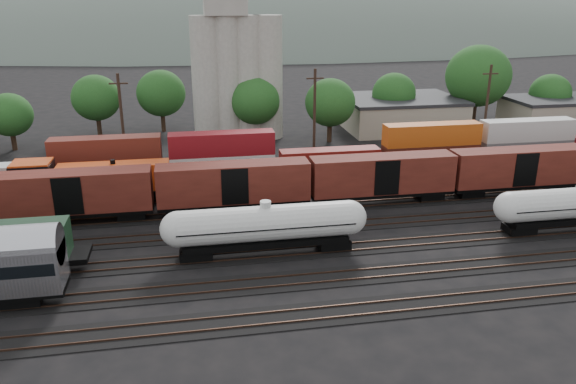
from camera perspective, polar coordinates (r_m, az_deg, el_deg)
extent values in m
plane|color=black|center=(52.23, -4.93, -4.15)|extent=(600.00, 600.00, 0.00)
cube|color=black|center=(39.00, -2.72, -12.85)|extent=(180.00, 3.20, 0.08)
cube|color=#382319|center=(38.36, -2.58, -13.32)|extent=(180.00, 0.08, 0.16)
cube|color=#382319|center=(39.56, -2.87, -12.21)|extent=(180.00, 0.08, 0.16)
cube|color=black|center=(43.28, -3.62, -9.35)|extent=(180.00, 3.20, 0.08)
cube|color=#382319|center=(42.61, -3.51, -9.71)|extent=(180.00, 0.08, 0.16)
cube|color=#382319|center=(43.86, -3.74, -8.81)|extent=(180.00, 0.08, 0.16)
cube|color=black|center=(47.69, -4.34, -6.48)|extent=(180.00, 3.20, 0.08)
cube|color=#382319|center=(47.02, -4.25, -6.77)|extent=(180.00, 0.08, 0.16)
cube|color=#382319|center=(48.30, -4.44, -6.03)|extent=(180.00, 0.08, 0.16)
cube|color=black|center=(52.22, -4.93, -4.11)|extent=(180.00, 3.20, 0.08)
cube|color=#382319|center=(51.53, -4.86, -4.34)|extent=(180.00, 0.08, 0.16)
cube|color=#382319|center=(52.84, -5.01, -3.72)|extent=(180.00, 0.08, 0.16)
cube|color=black|center=(56.82, -5.42, -2.11)|extent=(180.00, 3.20, 0.08)
cube|color=#382319|center=(56.13, -5.36, -2.30)|extent=(180.00, 0.08, 0.16)
cube|color=#382319|center=(57.46, -5.49, -1.78)|extent=(180.00, 0.08, 0.16)
cube|color=black|center=(61.48, -5.84, -0.42)|extent=(180.00, 3.20, 0.08)
cube|color=#382319|center=(60.78, -5.79, -0.58)|extent=(180.00, 0.08, 0.16)
cube|color=#382319|center=(62.13, -5.90, -0.13)|extent=(180.00, 0.08, 0.16)
cube|color=black|center=(66.20, -6.20, 1.03)|extent=(180.00, 3.20, 0.08)
cube|color=#382319|center=(65.49, -6.15, 0.91)|extent=(180.00, 0.08, 0.16)
cube|color=#382319|center=(66.85, -6.25, 1.29)|extent=(180.00, 0.08, 0.16)
cube|color=black|center=(48.63, -23.04, -6.76)|extent=(2.65, 2.04, 0.71)
cylinder|color=silver|center=(46.70, -2.27, -3.17)|extent=(14.36, 2.96, 2.96)
sphere|color=silver|center=(46.35, -11.11, -3.72)|extent=(2.96, 2.96, 2.96)
sphere|color=silver|center=(48.13, 6.23, -2.57)|extent=(2.96, 2.96, 2.96)
cylinder|color=silver|center=(46.08, -2.30, -1.24)|extent=(0.92, 0.92, 0.51)
cube|color=black|center=(46.70, -2.27, -3.17)|extent=(14.69, 3.10, 0.08)
cube|color=black|center=(47.35, -2.24, -4.99)|extent=(13.87, 2.24, 0.51)
cube|color=black|center=(47.25, -9.34, -6.13)|extent=(2.65, 2.04, 0.71)
cube|color=black|center=(48.68, 4.66, -5.12)|extent=(2.65, 2.04, 0.71)
sphere|color=silver|center=(54.17, 21.60, -1.46)|extent=(2.83, 2.83, 2.83)
cube|color=black|center=(58.52, 27.16, -2.39)|extent=(13.26, 2.15, 0.49)
cube|color=black|center=(55.57, 22.43, -3.43)|extent=(2.54, 1.95, 0.68)
cube|color=black|center=(44.50, -25.34, -9.58)|extent=(2.75, 2.11, 0.74)
cube|color=black|center=(61.76, -19.15, -0.06)|extent=(18.76, 3.02, 0.42)
cube|color=black|center=(61.91, -19.11, -0.47)|extent=(5.21, 2.29, 0.83)
cube|color=#C03D10|center=(60.93, -17.24, 1.50)|extent=(11.26, 2.50, 2.81)
cube|color=#C03D10|center=(62.36, -24.45, 1.30)|extent=(3.75, 3.02, 3.44)
cube|color=black|center=(62.06, -24.59, 2.26)|extent=(3.86, 3.13, 0.94)
cube|color=#C03D10|center=(63.30, -26.65, 0.47)|extent=(1.67, 2.50, 1.88)
cylinder|color=black|center=(60.49, -17.38, 2.90)|extent=(0.52, 0.52, 0.52)
cube|color=black|center=(63.24, -24.45, -0.96)|extent=(2.71, 2.08, 0.73)
cube|color=black|center=(61.28, -13.55, -0.32)|extent=(2.71, 2.08, 0.73)
cube|color=black|center=(57.39, -20.98, -1.92)|extent=(15.00, 2.60, 0.40)
cube|color=#511B13|center=(56.70, -21.23, 0.06)|extent=(15.00, 2.90, 3.80)
cube|color=black|center=(56.40, -5.47, -1.02)|extent=(15.00, 2.60, 0.40)
cube|color=#511B13|center=(55.70, -5.54, 1.00)|extent=(15.00, 2.90, 3.80)
cube|color=black|center=(59.53, 9.45, -0.08)|extent=(15.00, 2.60, 0.40)
cube|color=#511B13|center=(58.87, 9.56, 1.84)|extent=(15.00, 2.90, 3.80)
cube|color=black|center=(66.19, 22.13, 0.72)|extent=(15.00, 2.60, 0.40)
cube|color=#511B13|center=(65.59, 22.36, 2.46)|extent=(15.00, 2.90, 3.80)
cube|color=black|center=(66.06, -6.21, 1.41)|extent=(160.00, 2.60, 0.60)
cube|color=#4E1D12|center=(66.09, -17.79, 2.04)|extent=(12.00, 2.40, 2.60)
cube|color=#571D14|center=(65.40, -18.03, 4.21)|extent=(12.00, 2.40, 2.60)
cube|color=silver|center=(65.55, -6.65, 2.72)|extent=(12.00, 2.40, 2.60)
cube|color=maroon|center=(64.85, -6.74, 4.92)|extent=(12.00, 2.40, 2.60)
cube|color=maroon|center=(67.48, 4.26, 3.29)|extent=(12.00, 2.40, 2.60)
cube|color=#481A10|center=(71.68, 14.25, 3.71)|extent=(12.00, 2.40, 2.60)
cube|color=#BA4F13|center=(71.04, 14.42, 5.72)|extent=(12.00, 2.40, 2.60)
cube|color=#5A5D5F|center=(77.78, 22.90, 3.98)|extent=(12.00, 2.40, 2.60)
cube|color=beige|center=(77.20, 23.16, 5.83)|extent=(12.00, 2.40, 2.60)
cylinder|color=#A5A297|center=(84.59, -8.23, 11.24)|extent=(4.40, 4.40, 18.00)
cylinder|color=#A5A297|center=(84.75, -6.16, 11.34)|extent=(4.40, 4.40, 18.00)
cylinder|color=#A5A297|center=(85.02, -4.10, 11.43)|extent=(4.40, 4.40, 18.00)
cylinder|color=#A5A297|center=(85.39, -2.06, 11.50)|extent=(4.40, 4.40, 18.00)
cube|color=#9E937F|center=(94.08, 11.31, 7.75)|extent=(18.00, 14.00, 4.60)
cube|color=#232326|center=(93.61, 11.41, 9.27)|extent=(18.36, 14.28, 0.50)
cube|color=#9E937F|center=(101.72, 25.70, 7.07)|extent=(16.00, 10.00, 4.60)
cube|color=#232326|center=(101.29, 25.91, 8.47)|extent=(16.32, 10.20, 0.50)
cylinder|color=black|center=(88.23, -26.07, 4.59)|extent=(0.70, 0.70, 2.31)
ellipsoid|color=#24551F|center=(87.44, -26.45, 7.04)|extent=(6.27, 6.27, 5.94)
cylinder|color=black|center=(92.45, -18.63, 6.29)|extent=(0.70, 0.70, 2.69)
ellipsoid|color=#24551F|center=(91.60, -18.93, 9.04)|extent=(7.31, 7.31, 6.93)
cylinder|color=black|center=(92.51, -12.56, 6.89)|extent=(0.70, 0.70, 2.80)
ellipsoid|color=#24551F|center=(91.63, -12.77, 9.76)|extent=(7.61, 7.61, 7.21)
cylinder|color=black|center=(85.23, -3.30, 6.23)|extent=(0.70, 0.70, 2.69)
ellipsoid|color=#24551F|center=(84.30, -3.36, 9.22)|extent=(7.31, 7.31, 6.92)
cylinder|color=black|center=(83.94, 4.22, 6.00)|extent=(0.70, 0.70, 2.71)
ellipsoid|color=#24551F|center=(83.00, 4.30, 9.05)|extent=(7.34, 7.34, 6.96)
cylinder|color=black|center=(94.25, 10.54, 7.19)|extent=(0.70, 0.70, 2.58)
ellipsoid|color=#24551F|center=(93.44, 10.70, 9.79)|extent=(7.01, 7.01, 6.64)
cylinder|color=black|center=(98.46, 18.35, 7.42)|extent=(0.70, 0.70, 3.83)
ellipsoid|color=#24551F|center=(97.42, 18.75, 11.11)|extent=(10.38, 10.38, 9.84)
cylinder|color=black|center=(103.90, 24.75, 6.82)|extent=(0.70, 0.70, 2.45)
ellipsoid|color=#24551F|center=(103.20, 25.08, 9.05)|extent=(6.66, 6.66, 6.31)
cylinder|color=black|center=(71.71, -16.48, 6.73)|extent=(0.36, 0.36, 12.00)
cube|color=black|center=(70.86, -16.85, 10.51)|extent=(2.20, 0.18, 0.18)
cylinder|color=black|center=(73.06, 2.70, 7.73)|extent=(0.36, 0.36, 12.00)
cube|color=black|center=(72.23, 2.77, 11.46)|extent=(2.20, 0.18, 0.18)
cylinder|color=black|center=(81.76, 19.50, 7.91)|extent=(0.36, 0.36, 12.00)
cube|color=black|center=(81.02, 19.89, 11.23)|extent=(2.20, 0.18, 0.18)
ellipsoid|color=#59665B|center=(313.88, -2.12, 11.52)|extent=(520.00, 286.00, 130.00)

